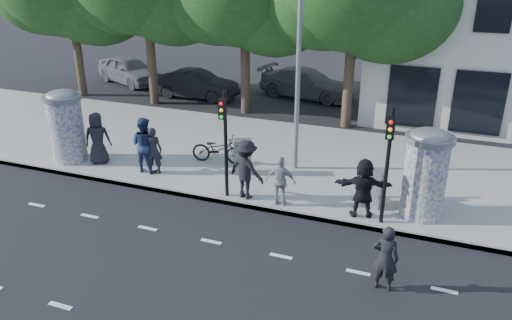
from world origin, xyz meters
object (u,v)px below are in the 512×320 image
at_px(ad_column_left, 66,124).
at_px(traffic_pole_near, 225,134).
at_px(ped_a, 98,138).
at_px(ped_e, 281,181).
at_px(man_road, 385,258).
at_px(bicycle, 218,149).
at_px(traffic_pole_far, 388,155).
at_px(car_right, 307,83).
at_px(ad_column_right, 425,171).
at_px(cabinet_left, 243,157).
at_px(ped_d, 246,169).
at_px(street_lamp, 299,36).
at_px(cabinet_right, 374,188).
at_px(ped_b, 153,150).
at_px(ped_f, 363,188).
at_px(ped_c, 144,145).
at_px(car_left, 129,70).
at_px(car_mid, 196,84).

xyz_separation_m(ad_column_left, traffic_pole_near, (6.60, -0.71, 0.69)).
xyz_separation_m(ped_a, ped_e, (7.18, -0.80, -0.16)).
relative_size(man_road, bicycle, 0.85).
xyz_separation_m(ad_column_left, traffic_pole_far, (11.40, -0.71, 0.69)).
distance_m(traffic_pole_near, car_right, 12.81).
relative_size(ad_column_right, cabinet_left, 2.15).
xyz_separation_m(ped_d, man_road, (4.61, -2.97, -0.27)).
bearing_deg(street_lamp, cabinet_right, -31.31).
relative_size(ped_b, car_right, 0.32).
bearing_deg(ped_b, cabinet_right, 160.50).
height_order(ped_b, ped_f, ped_f).
bearing_deg(ped_c, ped_f, 178.49).
bearing_deg(bicycle, ad_column_left, 100.84).
relative_size(ad_column_left, ad_column_right, 1.00).
xyz_separation_m(bicycle, cabinet_right, (5.81, -1.40, 0.07)).
bearing_deg(ped_e, man_road, 136.49).
xyz_separation_m(cabinet_left, car_left, (-11.35, 10.10, 0.04)).
distance_m(ped_f, cabinet_right, 0.85).
height_order(ad_column_left, ped_a, ad_column_left).
bearing_deg(ad_column_left, street_lamp, 14.94).
xyz_separation_m(traffic_pole_near, man_road, (5.22, -2.80, -1.41)).
height_order(ped_f, cabinet_right, ped_f).
bearing_deg(ped_e, street_lamp, -86.21).
height_order(ped_c, car_right, ped_c).
relative_size(traffic_pole_far, street_lamp, 0.42).
height_order(traffic_pole_far, ped_c, traffic_pole_far).
bearing_deg(ped_b, cabinet_left, 178.77).
height_order(ped_d, car_mid, ped_d).
distance_m(ped_a, man_road, 11.25).
height_order(ped_f, car_mid, ped_f).
relative_size(ped_d, cabinet_left, 1.53).
relative_size(ped_a, bicycle, 0.97).
xyz_separation_m(ad_column_left, ped_c, (3.16, 0.12, -0.41)).
height_order(traffic_pole_near, cabinet_right, traffic_pole_near).
relative_size(ad_column_right, car_right, 0.51).
bearing_deg(man_road, ped_f, -71.22).
distance_m(ped_b, car_right, 12.13).
distance_m(cabinet_right, car_mid, 14.28).
xyz_separation_m(man_road, car_right, (-6.10, 15.50, -0.07)).
height_order(ad_column_right, ped_c, ad_column_right).
relative_size(ped_a, cabinet_left, 1.54).
bearing_deg(ped_a, bicycle, 178.22).
height_order(ped_a, car_right, ped_a).
distance_m(ped_b, bicycle, 2.36).
bearing_deg(traffic_pole_far, ped_b, 174.41).
bearing_deg(car_right, traffic_pole_far, -145.12).
bearing_deg(ped_e, car_mid, -55.79).
bearing_deg(man_road, street_lamp, -55.72).
xyz_separation_m(street_lamp, car_right, (-2.28, 9.85, -4.04)).
relative_size(street_lamp, ped_e, 5.10).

